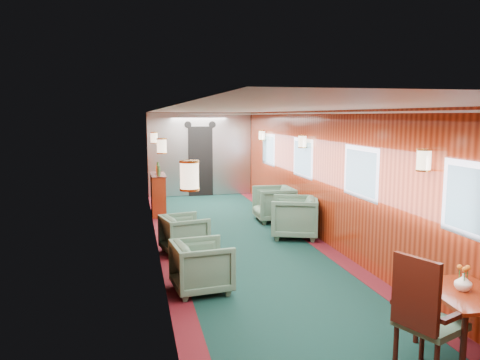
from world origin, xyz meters
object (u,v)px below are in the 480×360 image
(credenza, at_px, (158,194))
(armchair_right_far, at_px, (274,204))
(armchair_left_far, at_px, (184,234))
(side_chair, at_px, (424,313))
(armchair_left_near, at_px, (202,266))
(dining_table, at_px, (465,303))
(armchair_right_near, at_px, (294,217))

(credenza, height_order, armchair_right_far, credenza)
(armchair_left_far, bearing_deg, side_chair, -172.58)
(credenza, distance_m, armchair_left_near, 5.09)
(dining_table, xyz_separation_m, armchair_left_far, (-2.19, 4.09, -0.24))
(side_chair, distance_m, armchair_left_far, 4.60)
(dining_table, relative_size, armchair_right_far, 1.14)
(armchair_left_near, xyz_separation_m, armchair_right_near, (2.11, 2.35, 0.06))
(dining_table, relative_size, armchair_right_near, 1.11)
(credenza, distance_m, armchair_right_far, 2.78)
(armchair_right_near, bearing_deg, side_chair, 14.06)
(side_chair, relative_size, armchair_left_near, 1.53)
(credenza, bearing_deg, dining_table, -71.54)
(credenza, relative_size, armchair_right_near, 1.41)
(credenza, relative_size, armchair_right_far, 1.45)
(side_chair, height_order, armchair_left_near, side_chair)
(side_chair, height_order, credenza, credenza)
(armchair_right_near, bearing_deg, armchair_right_far, -161.10)
(credenza, distance_m, armchair_left_far, 3.31)
(credenza, height_order, armchair_left_near, credenza)
(armchair_left_near, bearing_deg, armchair_right_far, -36.21)
(side_chair, distance_m, armchair_right_near, 4.89)
(armchair_right_far, bearing_deg, credenza, -116.18)
(armchair_right_near, xyz_separation_m, armchair_right_far, (0.03, 1.42, -0.01))
(credenza, xyz_separation_m, armchair_right_far, (2.45, -1.30, -0.10))
(armchair_right_far, bearing_deg, dining_table, 1.90)
(armchair_right_near, relative_size, armchair_right_far, 1.03)
(dining_table, height_order, credenza, credenza)
(armchair_left_near, height_order, armchair_right_near, armchair_right_near)
(dining_table, distance_m, armchair_left_near, 3.16)
(credenza, bearing_deg, armchair_left_far, -85.34)
(dining_table, relative_size, credenza, 0.78)
(side_chair, height_order, armchair_right_far, side_chair)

